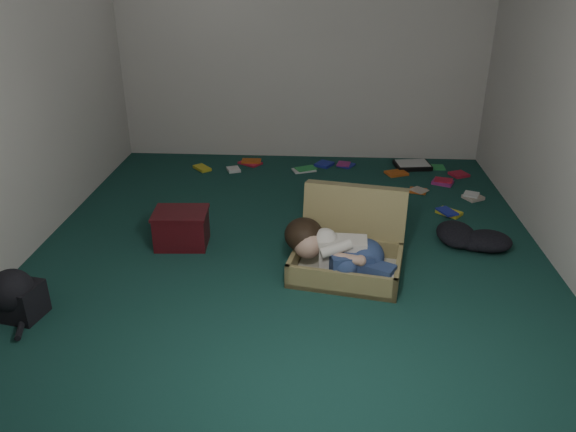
# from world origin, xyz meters

# --- Properties ---
(floor) EXTENTS (4.50, 4.50, 0.00)m
(floor) POSITION_xyz_m (0.00, 0.00, 0.00)
(floor) COLOR #153E37
(floor) RESTS_ON ground
(wall_back) EXTENTS (4.50, 0.00, 4.50)m
(wall_back) POSITION_xyz_m (0.00, 2.25, 1.30)
(wall_back) COLOR silver
(wall_back) RESTS_ON ground
(wall_front) EXTENTS (4.50, 0.00, 4.50)m
(wall_front) POSITION_xyz_m (0.00, -2.25, 1.30)
(wall_front) COLOR silver
(wall_front) RESTS_ON ground
(wall_left) EXTENTS (0.00, 4.50, 4.50)m
(wall_left) POSITION_xyz_m (-2.00, 0.00, 1.30)
(wall_left) COLOR silver
(wall_left) RESTS_ON ground
(suitcase) EXTENTS (0.90, 0.89, 0.57)m
(suitcase) POSITION_xyz_m (0.46, -0.25, 0.17)
(suitcase) COLOR #958752
(suitcase) RESTS_ON floor
(person) EXTENTS (0.81, 0.51, 0.35)m
(person) POSITION_xyz_m (0.37, -0.43, 0.22)
(person) COLOR white
(person) RESTS_ON suitcase
(maroon_bin) EXTENTS (0.44, 0.36, 0.29)m
(maroon_bin) POSITION_xyz_m (-0.86, 0.01, 0.15)
(maroon_bin) COLOR #410D12
(maroon_bin) RESTS_ON floor
(backpack) EXTENTS (0.48, 0.41, 0.25)m
(backpack) POSITION_xyz_m (-1.70, -1.03, 0.13)
(backpack) COLOR black
(backpack) RESTS_ON floor
(clothing_pile) EXTENTS (0.58, 0.53, 0.15)m
(clothing_pile) POSITION_xyz_m (1.45, 0.17, 0.07)
(clothing_pile) COLOR black
(clothing_pile) RESTS_ON floor
(paper_tray) EXTENTS (0.41, 0.33, 0.05)m
(paper_tray) POSITION_xyz_m (1.24, 1.95, 0.03)
(paper_tray) COLOR black
(paper_tray) RESTS_ON floor
(book_scatter) EXTENTS (2.96, 1.45, 0.02)m
(book_scatter) POSITION_xyz_m (0.66, 1.62, 0.01)
(book_scatter) COLOR yellow
(book_scatter) RESTS_ON floor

